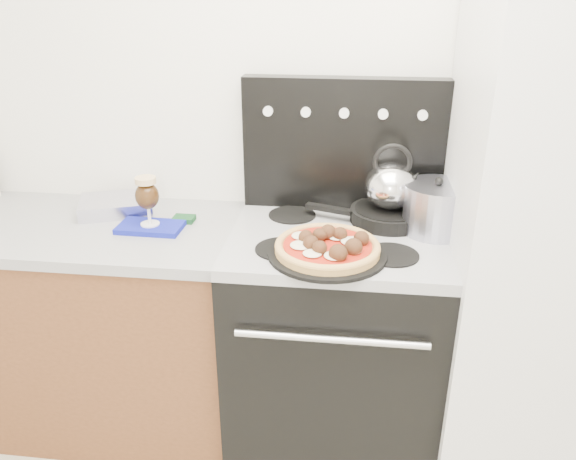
# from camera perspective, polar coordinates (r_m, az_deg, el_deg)

# --- Properties ---
(room_shell) EXTENTS (3.52, 3.01, 2.52)m
(room_shell) POSITION_cam_1_polar(r_m,az_deg,el_deg) (1.06, -0.47, -3.45)
(room_shell) COLOR beige
(room_shell) RESTS_ON ground
(base_cabinet) EXTENTS (1.45, 0.60, 0.86)m
(base_cabinet) POSITION_cam_1_polar(r_m,az_deg,el_deg) (2.53, -21.51, -9.03)
(base_cabinet) COLOR brown
(base_cabinet) RESTS_ON ground
(countertop) EXTENTS (1.48, 0.63, 0.04)m
(countertop) POSITION_cam_1_polar(r_m,az_deg,el_deg) (2.33, -23.16, 0.33)
(countertop) COLOR #A1A1A5
(countertop) RESTS_ON base_cabinet
(stove_body) EXTENTS (0.76, 0.65, 0.88)m
(stove_body) POSITION_cam_1_polar(r_m,az_deg,el_deg) (2.23, 4.63, -11.70)
(stove_body) COLOR black
(stove_body) RESTS_ON ground
(cooktop) EXTENTS (0.76, 0.65, 0.04)m
(cooktop) POSITION_cam_1_polar(r_m,az_deg,el_deg) (2.00, 5.07, -0.93)
(cooktop) COLOR #ADADB2
(cooktop) RESTS_ON stove_body
(backguard) EXTENTS (0.76, 0.08, 0.50)m
(backguard) POSITION_cam_1_polar(r_m,az_deg,el_deg) (2.17, 5.62, 8.63)
(backguard) COLOR black
(backguard) RESTS_ON cooktop
(fridge) EXTENTS (0.64, 0.68, 1.90)m
(fridge) POSITION_cam_1_polar(r_m,az_deg,el_deg) (2.06, 24.89, -0.86)
(fridge) COLOR silver
(fridge) RESTS_ON ground
(foil_sheet) EXTENTS (0.33, 0.29, 0.06)m
(foil_sheet) POSITION_cam_1_polar(r_m,az_deg,el_deg) (2.32, -17.01, 2.44)
(foil_sheet) COLOR silver
(foil_sheet) RESTS_ON countertop
(oven_mitt) EXTENTS (0.24, 0.14, 0.02)m
(oven_mitt) POSITION_cam_1_polar(r_m,az_deg,el_deg) (2.13, -13.80, 0.29)
(oven_mitt) COLOR #141CA5
(oven_mitt) RESTS_ON countertop
(beer_glass) EXTENTS (0.10, 0.10, 0.19)m
(beer_glass) POSITION_cam_1_polar(r_m,az_deg,el_deg) (2.09, -14.07, 2.88)
(beer_glass) COLOR #321D0B
(beer_glass) RESTS_ON oven_mitt
(pizza_pan) EXTENTS (0.45, 0.45, 0.01)m
(pizza_pan) POSITION_cam_1_polar(r_m,az_deg,el_deg) (1.83, 4.00, -2.39)
(pizza_pan) COLOR black
(pizza_pan) RESTS_ON cooktop
(pizza) EXTENTS (0.36, 0.36, 0.05)m
(pizza) POSITION_cam_1_polar(r_m,az_deg,el_deg) (1.82, 4.03, -1.53)
(pizza) COLOR gold
(pizza) RESTS_ON pizza_pan
(skillet) EXTENTS (0.36, 0.36, 0.05)m
(skillet) POSITION_cam_1_polar(r_m,az_deg,el_deg) (2.11, 10.15, 1.48)
(skillet) COLOR black
(skillet) RESTS_ON cooktop
(tea_kettle) EXTENTS (0.24, 0.24, 0.21)m
(tea_kettle) POSITION_cam_1_polar(r_m,az_deg,el_deg) (2.07, 10.41, 4.78)
(tea_kettle) COLOR white
(tea_kettle) RESTS_ON skillet
(stock_pot) EXTENTS (0.27, 0.27, 0.17)m
(stock_pot) POSITION_cam_1_polar(r_m,az_deg,el_deg) (2.04, 14.79, 2.01)
(stock_pot) COLOR #AFB0C4
(stock_pot) RESTS_ON cooktop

